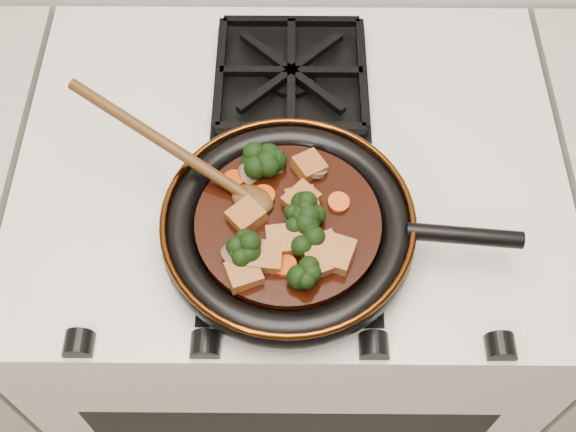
{
  "coord_description": "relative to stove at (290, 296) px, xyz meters",
  "views": [
    {
      "loc": [
        0.0,
        1.09,
        1.71
      ],
      "look_at": [
        -0.0,
        1.55,
        0.97
      ],
      "focal_mm": 45.0,
      "sensor_mm": 36.0,
      "label": 1
    }
  ],
  "objects": [
    {
      "name": "broccoli_floret_3",
      "position": [
        0.02,
        -0.15,
        0.52
      ],
      "size": [
        0.08,
        0.09,
        0.07
      ],
      "primitive_type": null,
      "rotation": [
        -0.17,
        -0.22,
        2.23
      ],
      "color": "black",
      "rests_on": "braising_sauce"
    },
    {
      "name": "tofu_cube_8",
      "position": [
        -0.05,
        -0.22,
        0.52
      ],
      "size": [
        0.05,
        0.05,
        0.02
      ],
      "primitive_type": "cube",
      "rotation": [
        0.08,
        -0.02,
        1.96
      ],
      "color": "brown",
      "rests_on": "braising_sauce"
    },
    {
      "name": "broccoli_floret_0",
      "position": [
        -0.06,
        -0.19,
        0.52
      ],
      "size": [
        0.07,
        0.06,
        0.06
      ],
      "primitive_type": null,
      "rotation": [
        0.01,
        -0.11,
        0.06
      ],
      "color": "black",
      "rests_on": "braising_sauce"
    },
    {
      "name": "broccoli_floret_5",
      "position": [
        0.02,
        -0.23,
        0.52
      ],
      "size": [
        0.08,
        0.08,
        0.07
      ],
      "primitive_type": null,
      "rotation": [
        -0.09,
        0.15,
        0.26
      ],
      "color": "black",
      "rests_on": "braising_sauce"
    },
    {
      "name": "tofu_cube_1",
      "position": [
        -0.01,
        -0.17,
        0.52
      ],
      "size": [
        0.04,
        0.04,
        0.03
      ],
      "primitive_type": "cube",
      "rotation": [
        -0.08,
        -0.07,
        1.67
      ],
      "color": "brown",
      "rests_on": "braising_sauce"
    },
    {
      "name": "tofu_cube_5",
      "position": [
        0.01,
        -0.11,
        0.52
      ],
      "size": [
        0.05,
        0.05,
        0.02
      ],
      "primitive_type": "cube",
      "rotation": [
        -0.01,
        -0.08,
        0.78
      ],
      "color": "brown",
      "rests_on": "braising_sauce"
    },
    {
      "name": "tofu_cube_0",
      "position": [
        0.02,
        -0.06,
        0.52
      ],
      "size": [
        0.05,
        0.05,
        0.02
      ],
      "primitive_type": "cube",
      "rotation": [
        0.05,
        0.12,
        0.58
      ],
      "color": "brown",
      "rests_on": "braising_sauce"
    },
    {
      "name": "wooden_spoon",
      "position": [
        -0.12,
        -0.07,
        0.53
      ],
      "size": [
        0.16,
        0.11,
        0.27
      ],
      "rotation": [
        0.0,
        0.0,
        2.62
      ],
      "color": "#472A0F",
      "rests_on": "braising_sauce"
    },
    {
      "name": "tofu_cube_4",
      "position": [
        0.01,
        -0.16,
        0.52
      ],
      "size": [
        0.05,
        0.05,
        0.03
      ],
      "primitive_type": "cube",
      "rotation": [
        -0.04,
        -0.1,
        0.64
      ],
      "color": "brown",
      "rests_on": "braising_sauce"
    },
    {
      "name": "broccoli_floret_6",
      "position": [
        -0.02,
        -0.06,
        0.52
      ],
      "size": [
        0.09,
        0.09,
        0.07
      ],
      "primitive_type": null,
      "rotation": [
        -0.24,
        0.03,
        1.11
      ],
      "color": "black",
      "rests_on": "braising_sauce"
    },
    {
      "name": "broccoli_floret_4",
      "position": [
        0.02,
        -0.13,
        0.52
      ],
      "size": [
        0.08,
        0.08,
        0.07
      ],
      "primitive_type": null,
      "rotation": [
        0.12,
        0.11,
        2.0
      ],
      "color": "black",
      "rests_on": "braising_sauce"
    },
    {
      "name": "carrot_coin_2",
      "position": [
        0.06,
        -0.11,
        0.51
      ],
      "size": [
        0.03,
        0.03,
        0.01
      ],
      "primitive_type": "cylinder",
      "rotation": [
        0.13,
        0.06,
        0.0
      ],
      "color": "#C43505",
      "rests_on": "braising_sauce"
    },
    {
      "name": "tofu_cube_3",
      "position": [
        -0.05,
        -0.14,
        0.52
      ],
      "size": [
        0.05,
        0.05,
        0.03
      ],
      "primitive_type": "cube",
      "rotation": [
        -0.07,
        -0.05,
        0.72
      ],
      "color": "brown",
      "rests_on": "braising_sauce"
    },
    {
      "name": "braising_sauce",
      "position": [
        -0.0,
        -0.14,
        0.5
      ],
      "size": [
        0.23,
        0.23,
        0.02
      ],
      "primitive_type": "cylinder",
      "color": "black",
      "rests_on": "skillet"
    },
    {
      "name": "broccoli_floret_2",
      "position": [
        0.02,
        -0.18,
        0.52
      ],
      "size": [
        0.07,
        0.08,
        0.06
      ],
      "primitive_type": null,
      "rotation": [
        -0.13,
        0.06,
        0.36
      ],
      "color": "black",
      "rests_on": "braising_sauce"
    },
    {
      "name": "tofu_cube_6",
      "position": [
        -0.03,
        -0.19,
        0.52
      ],
      "size": [
        0.04,
        0.04,
        0.02
      ],
      "primitive_type": "cube",
      "rotation": [
        0.06,
        -0.02,
        1.5
      ],
      "color": "brown",
      "rests_on": "braising_sauce"
    },
    {
      "name": "skillet",
      "position": [
        -0.0,
        -0.14,
        0.49
      ],
      "size": [
        0.44,
        0.32,
        0.05
      ],
      "rotation": [
        0.0,
        0.0,
        -0.09
      ],
      "color": "black",
      "rests_on": "burner_grate_front"
    },
    {
      "name": "burner_grate_front",
      "position": [
        0.0,
        -0.14,
        0.46
      ],
      "size": [
        0.23,
        0.23,
        0.03
      ],
      "primitive_type": null,
      "color": "black",
      "rests_on": "stove"
    },
    {
      "name": "tofu_cube_7",
      "position": [
        0.05,
        -0.19,
        0.52
      ],
      "size": [
        0.05,
        0.05,
        0.03
      ],
      "primitive_type": "cube",
      "rotation": [
        -0.03,
        -0.06,
        1.22
      ],
      "color": "brown",
      "rests_on": "braising_sauce"
    },
    {
      "name": "tofu_cube_9",
      "position": [
        0.01,
        -0.12,
        0.52
      ],
      "size": [
        0.04,
        0.04,
        0.02
      ],
      "primitive_type": "cube",
      "rotation": [
        0.06,
        0.1,
        1.82
      ],
      "color": "brown",
      "rests_on": "braising_sauce"
    },
    {
      "name": "tofu_cube_2",
      "position": [
        0.04,
        -0.19,
        0.52
      ],
      "size": [
        0.06,
        0.06,
        0.03
      ],
      "primitive_type": "cube",
      "rotation": [
        0.12,
        0.04,
        0.43
      ],
      "color": "brown",
      "rests_on": "braising_sauce"
    },
    {
      "name": "carrot_coin_1",
      "position": [
        -0.01,
        -0.2,
        0.51
      ],
      "size": [
        0.03,
        0.03,
        0.01
      ],
      "primitive_type": "cylinder",
      "rotation": [
        -0.01,
        -0.17,
        0.0
      ],
      "color": "#C43505",
      "rests_on": "braising_sauce"
    },
    {
      "name": "mushroom_slice_0",
      "position": [
        -0.05,
        -0.07,
        0.52
      ],
      "size": [
        0.04,
        0.04,
        0.03
      ],
      "primitive_type": "cylinder",
      "rotation": [
        0.8,
        0.0,
        0.69
      ],
      "color": "brown",
      "rests_on": "braising_sauce"
    },
    {
      "name": "carrot_coin_3",
      "position": [
        -0.03,
        -0.11,
        0.51
      ],
      "size": [
        0.03,
        0.03,
        0.01
      ],
      "primitive_type": "cylinder",
      "rotation": [
        0.01,
        0.01,
        0.0
      ],
      "color": "#C43505",
      "rests_on": "braising_sauce"
    },
    {
      "name": "broccoli_floret_1",
      "position": [
        -0.04,
        -0.06,
        0.52
      ],
      "size": [
        0.09,
        0.09,
        0.06
      ],
      "primitive_type": null,
      "rotation": [
        -0.09,
        -0.19,
        2.21
      ],
      "color": "black",
      "rests_on": "braising_sauce"
    },
    {
      "name": "mushroom_slice_2",
      "position": [
        -0.06,
        -0.19,
        0.52
      ],
      "size": [
        0.04,
        0.05,
        0.03
      ],
      "primitive_type": "cylinder",
      "rotation": [
        0.84,
        0.0,
        2.11
      ],
      "color": "brown",
      "rests_on": "braising_sauce"
    },
    {
      "name": "burner_grate_back",
      "position": [
        0.0,
        0.14,
        0.46
      ],
      "size": [
        0.23,
        0.23,
        0.03
      ],
      "primitive_type": null,
      "color": "black",
      "rests_on": "stove"
    },
    {
      "name": "mushroom_slice_1",
      "position": [
        0.03,
        -0.06,
        0.52
      ],
      "size": [
        0.05,
        0.05,
        0.02
      ],
      "primitive_type": "cylinder",
      "rotation": [
        0.44,
        0.0,
        2.14
      ],
      "color": "brown",
      "rests_on": "braising_sauce"
    },
    {
      "name": "carrot_coin_0",
      "position": [
        -0.07,
        -0.08,
        0.51
      ],
      "size": [
        0.03,
        0.03,
        0.01
      ],
      "primitive_type": "cylinder",
      "rotation": [
        -0.12,
        0.04,
        0.0
      ],
      "color": "#C43505",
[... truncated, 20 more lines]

